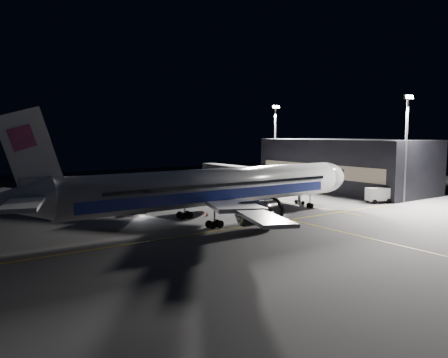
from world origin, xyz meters
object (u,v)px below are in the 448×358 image
baggage_tug (139,209)px  airliner (209,188)px  floodlight_mast_south (406,139)px  floodlight_mast_north (275,137)px  safety_cone_b (202,212)px  safety_cone_c (186,212)px  jet_bridge (254,174)px  safety_cone_a (207,214)px  service_truck (381,195)px

baggage_tug → airliner: bearing=-53.7°
airliner → floodlight_mast_south: 42.13m
floodlight_mast_north → safety_cone_b: (-38.49, -25.65, -12.07)m
airliner → safety_cone_c: (-0.19, 7.09, -4.82)m
jet_bridge → safety_cone_c: bearing=-154.8°
baggage_tug → safety_cone_a: 11.86m
jet_bridge → baggage_tug: jet_bridge is taller
floodlight_mast_south → safety_cone_b: bearing=162.2°
airliner → safety_cone_c: bearing=91.5°
safety_cone_a → safety_cone_b: safety_cone_a is taller
floodlight_mast_north → safety_cone_a: (-39.00, -27.99, -12.06)m
floodlight_mast_north → floodlight_mast_south: bearing=-90.0°
baggage_tug → safety_cone_c: bearing=-32.4°
service_truck → baggage_tug: (-43.18, 16.20, -0.83)m
floodlight_mast_south → service_truck: floodlight_mast_south is taller
safety_cone_b → safety_cone_a: bearing=-102.3°
safety_cone_b → floodlight_mast_north: bearing=33.7°
floodlight_mast_south → airliner: bearing=171.7°
floodlight_mast_north → safety_cone_b: floodlight_mast_north is taller
floodlight_mast_north → safety_cone_c: 49.67m
jet_bridge → floodlight_mast_north: 24.06m
floodlight_mast_south → baggage_tug: 52.02m
airliner → floodlight_mast_south: (41.08, -6.01, 7.21)m
airliner → jet_bridge: airliner is taller
baggage_tug → jet_bridge: bearing=21.1°
floodlight_mast_south → floodlight_mast_north: bearing=90.0°
airliner → floodlight_mast_south: bearing=-8.3°
floodlight_mast_south → safety_cone_c: floodlight_mast_south is taller
jet_bridge → safety_cone_b: 23.99m
jet_bridge → safety_cone_b: bearing=-150.2°
floodlight_mast_south → safety_cone_c: size_ratio=30.01×
floodlight_mast_north → airliner: bearing=-142.1°
safety_cone_a → safety_cone_c: 3.83m
floodlight_mast_south → baggage_tug: bearing=158.5°
floodlight_mast_north → floodlight_mast_south: size_ratio=1.00×
service_truck → safety_cone_c: bearing=-178.2°
airliner → safety_cone_b: 8.40m
floodlight_mast_north → safety_cone_a: size_ratio=33.09×
baggage_tug → floodlight_mast_north: bearing=32.8°
floodlight_mast_south → safety_cone_a: (-39.00, 10.01, -12.06)m
floodlight_mast_north → service_truck: (-4.00, -35.60, -10.78)m
service_truck → safety_cone_a: service_truck is taller
jet_bridge → service_truck: (14.00, -21.67, -2.99)m
jet_bridge → safety_cone_a: (-21.00, -14.06, -4.27)m
floodlight_mast_north → baggage_tug: 52.31m
airliner → service_truck: (37.08, -3.61, -3.58)m
floodlight_mast_north → service_truck: bearing=-96.4°
floodlight_mast_north → safety_cone_b: size_ratio=34.05×
safety_cone_c → airliner: bearing=-88.5°
airliner → jet_bridge: size_ratio=1.79×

